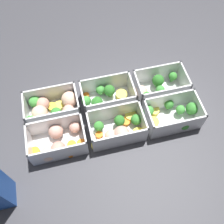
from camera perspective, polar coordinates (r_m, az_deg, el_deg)
The scene contains 7 objects.
ground_plane at distance 0.84m, azimuth 0.00°, elevation -0.90°, with size 4.00×4.00×0.00m, color #38383D.
container_near_left at distance 0.88m, azimuth 9.68°, elevation 5.34°, with size 0.18×0.11×0.08m.
container_near_center at distance 0.85m, azimuth -1.43°, elevation 3.35°, with size 0.17×0.10×0.08m.
container_near_right at distance 0.85m, azimuth -12.93°, elevation 0.80°, with size 0.18×0.12×0.08m.
container_far_left at distance 0.84m, azimuth 12.96°, elevation -0.39°, with size 0.17×0.12×0.08m.
container_far_center at distance 0.79m, azimuth 1.37°, elevation -3.64°, with size 0.18×0.12×0.08m.
container_far_right at distance 0.79m, azimuth -11.66°, elevation -6.25°, with size 0.18×0.12×0.08m.
Camera 1 is at (0.10, 0.40, 0.74)m, focal length 42.00 mm.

